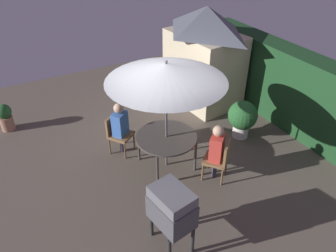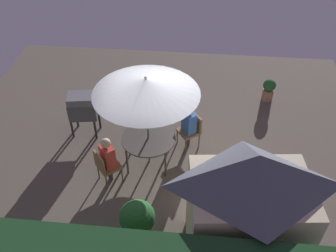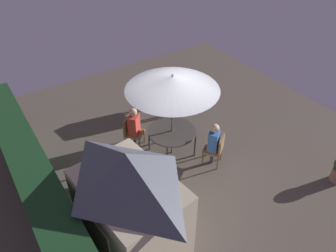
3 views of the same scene
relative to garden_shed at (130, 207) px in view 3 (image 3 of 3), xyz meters
name	(u,v)px [view 3 (image 3 of 3)]	position (x,y,z in m)	size (l,w,h in m)	color
ground_plane	(174,157)	(1.85, -2.25, -1.36)	(11.00, 11.00, 0.00)	brown
hedge_backdrop	(36,187)	(1.85, 1.25, -0.41)	(5.91, 0.67, 1.90)	#193D1E
garden_shed	(130,207)	(0.00, 0.00, 0.00)	(2.22, 1.69, 2.66)	#C6B793
patio_table	(172,132)	(2.04, -2.29, -0.66)	(1.27, 1.27, 0.76)	#47423D
patio_umbrella	(172,83)	(2.04, -2.29, 0.84)	(2.29, 2.29, 2.43)	#4C4C51
bbq_grill	(163,88)	(3.84, -3.18, -0.51)	(0.77, 0.61, 1.20)	#47474C
chair_near_shed	(132,130)	(2.91, -1.54, -0.84)	(0.65, 0.65, 0.90)	olive
chair_far_side	(216,148)	(1.07, -3.00, -0.84)	(0.65, 0.65, 0.90)	olive
potted_plant_by_shed	(100,170)	(1.96, -0.19, -0.81)	(0.70, 0.70, 0.95)	silver
person_in_red	(134,123)	(2.85, -1.60, -0.57)	(0.40, 0.41, 1.26)	#CC3D33
person_in_blue	(214,140)	(1.13, -2.95, -0.57)	(0.39, 0.42, 1.26)	#3866B2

